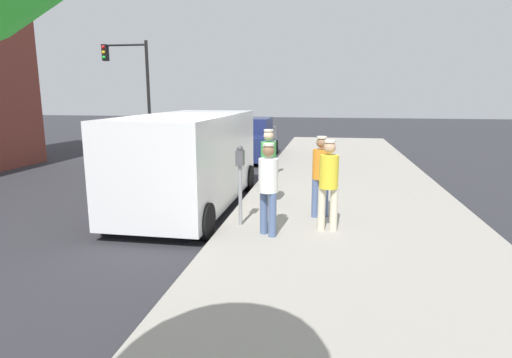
% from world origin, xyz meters
% --- Properties ---
extents(ground_plane, '(80.00, 80.00, 0.00)m').
position_xyz_m(ground_plane, '(0.00, 0.00, 0.00)').
color(ground_plane, '#2D2D33').
extents(sidewalk_slab, '(5.00, 32.00, 0.15)m').
position_xyz_m(sidewalk_slab, '(3.50, 0.00, 0.07)').
color(sidewalk_slab, '#9E998E').
rests_on(sidewalk_slab, ground).
extents(parking_meter_near, '(0.14, 0.18, 1.52)m').
position_xyz_m(parking_meter_near, '(1.35, -0.94, 1.18)').
color(parking_meter_near, gray).
rests_on(parking_meter_near, sidewalk_slab).
extents(parking_meter_far, '(0.14, 0.18, 1.52)m').
position_xyz_m(parking_meter_far, '(1.35, 4.12, 1.18)').
color(parking_meter_far, gray).
rests_on(parking_meter_far, sidewalk_slab).
extents(pedestrian_in_orange, '(0.34, 0.34, 1.64)m').
position_xyz_m(pedestrian_in_orange, '(2.82, -0.13, 1.08)').
color(pedestrian_in_orange, '#4C608C').
rests_on(pedestrian_in_orange, sidewalk_slab).
extents(pedestrian_in_green, '(0.34, 0.36, 1.69)m').
position_xyz_m(pedestrian_in_green, '(1.66, 0.59, 1.12)').
color(pedestrian_in_green, '#726656').
rests_on(pedestrian_in_green, sidewalk_slab).
extents(pedestrian_in_yellow, '(0.36, 0.34, 1.65)m').
position_xyz_m(pedestrian_in_yellow, '(2.98, -1.01, 1.10)').
color(pedestrian_in_yellow, beige).
rests_on(pedestrian_in_yellow, sidewalk_slab).
extents(pedestrian_in_white, '(0.34, 0.34, 1.63)m').
position_xyz_m(pedestrian_in_white, '(1.95, -1.44, 1.08)').
color(pedestrian_in_white, '#4C608C').
rests_on(pedestrian_in_white, sidewalk_slab).
extents(parked_van, '(2.13, 5.20, 2.15)m').
position_xyz_m(parked_van, '(-0.15, 0.60, 1.15)').
color(parked_van, white).
rests_on(parked_van, ground).
extents(parked_sedan_ahead, '(1.99, 4.42, 1.65)m').
position_xyz_m(parked_sedan_ahead, '(-0.21, 8.34, 0.75)').
color(parked_sedan_ahead, navy).
rests_on(parked_sedan_ahead, ground).
extents(traffic_light_corner, '(2.48, 0.42, 5.20)m').
position_xyz_m(traffic_light_corner, '(-6.92, 11.87, 3.52)').
color(traffic_light_corner, black).
rests_on(traffic_light_corner, ground).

